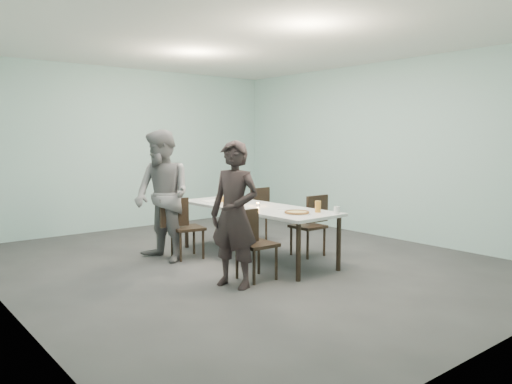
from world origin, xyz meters
TOP-DOWN VIEW (x-y plane):
  - ground at (0.00, 0.00)m, footprint 7.00×7.00m
  - room_shell at (0.00, 0.00)m, footprint 6.02×7.02m
  - table at (0.28, 0.11)m, footprint 0.98×2.63m
  - chair_near_left at (-0.46, -0.74)m, footprint 0.61×0.43m
  - chair_far_left at (-0.55, 0.74)m, footprint 0.64×0.48m
  - chair_near_right at (1.05, -0.25)m, footprint 0.61×0.42m
  - chair_far_right at (1.11, 1.13)m, footprint 0.62×0.45m
  - diner_near at (-0.76, -0.81)m, footprint 0.59×0.72m
  - diner_far at (-0.82, 0.79)m, footprint 0.82×0.99m
  - pizza at (0.22, -0.81)m, footprint 0.34×0.34m
  - side_plate at (0.37, -0.40)m, footprint 0.18×0.18m
  - beer_glass at (0.54, -0.87)m, footprint 0.08×0.08m
  - water_tumbler at (0.64, -1.10)m, footprint 0.08×0.08m
  - tealight at (0.31, 0.08)m, footprint 0.06×0.06m
  - amber_tumbler at (0.18, 0.78)m, footprint 0.07×0.07m
  - menu at (0.14, 0.98)m, footprint 0.31×0.23m

SIDE VIEW (x-z plane):
  - ground at x=0.00m, z-range 0.00..0.00m
  - chair_near_left at x=-0.46m, z-range 0.07..0.94m
  - chair_far_left at x=-0.55m, z-range 0.07..0.94m
  - chair_near_right at x=1.05m, z-range 0.07..0.94m
  - chair_far_right at x=1.11m, z-range 0.07..0.94m
  - table at x=0.28m, z-range 0.32..1.07m
  - menu at x=0.14m, z-range 0.75..0.76m
  - side_plate at x=0.37m, z-range 0.75..0.76m
  - pizza at x=0.22m, z-range 0.75..0.79m
  - tealight at x=0.31m, z-range 0.75..0.79m
  - amber_tumbler at x=0.18m, z-range 0.75..0.83m
  - water_tumbler at x=0.64m, z-range 0.75..0.84m
  - beer_glass at x=0.54m, z-range 0.75..0.90m
  - diner_near at x=-0.76m, z-range 0.00..1.68m
  - diner_far at x=-0.82m, z-range 0.00..1.83m
  - room_shell at x=0.00m, z-range 0.52..3.53m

